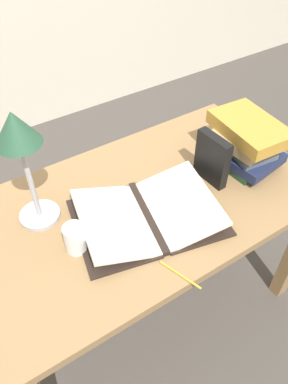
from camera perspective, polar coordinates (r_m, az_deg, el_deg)
name	(u,v)px	position (r m, az deg, el deg)	size (l,w,h in m)	color
ground_plane	(145,300)	(1.99, 0.09, -16.19)	(12.00, 12.00, 0.00)	#47423D
reading_desk	(145,217)	(1.47, 0.12, -3.87)	(1.33, 0.75, 0.74)	#937047
open_book	(148,214)	(1.32, 0.58, -3.45)	(0.58, 0.46, 0.07)	black
book_stack_tall	(247,142)	(1.55, 15.36, 7.34)	(0.25, 0.31, 0.20)	#234C2D
book_standing_upright	(212,159)	(1.44, 10.33, 4.97)	(0.05, 0.15, 0.20)	black
reading_lamp	(19,143)	(1.18, -18.48, 7.07)	(0.14, 0.14, 0.43)	#ADADB2
coffee_mug	(76,238)	(1.23, -10.34, -6.91)	(0.10, 0.07, 0.10)	white
pencil	(180,275)	(1.19, 5.50, -12.43)	(0.05, 0.15, 0.01)	gold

